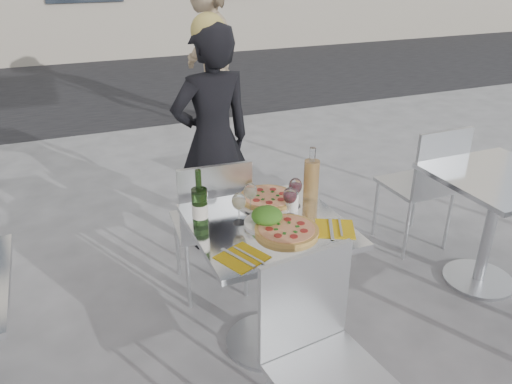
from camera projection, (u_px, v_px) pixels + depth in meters
name	position (u px, v px, depth m)	size (l,w,h in m)	color
ground	(266.00, 343.00, 2.73)	(80.00, 80.00, 0.00)	slate
street_asphalt	(107.00, 84.00, 8.14)	(24.00, 5.00, 0.00)	black
main_table	(267.00, 260.00, 2.49)	(0.72, 0.72, 0.75)	#B7BABF
side_table_right	(495.00, 207.00, 3.01)	(0.72, 0.72, 0.75)	#B7BABF
chair_far	(212.00, 218.00, 2.89)	(0.44, 0.45, 0.91)	silver
chair_near	(319.00, 348.00, 1.94)	(0.46, 0.47, 0.91)	silver
side_chair_rfar	(427.00, 179.00, 3.37)	(0.42, 0.44, 0.92)	silver
woman_diner	(213.00, 142.00, 3.36)	(0.57, 0.37, 1.56)	black
pedestrian_b	(208.00, 49.00, 5.89)	(1.18, 0.68, 1.82)	#9A8163
pizza_near	(287.00, 230.00, 2.32)	(0.30, 0.30, 0.02)	tan
pizza_far	(268.00, 199.00, 2.61)	(0.34, 0.34, 0.03)	white
salad_plate	(267.00, 217.00, 2.38)	(0.22, 0.22, 0.09)	white
wine_bottle	(200.00, 206.00, 2.32)	(0.07, 0.08, 0.29)	#27481B
carafe	(311.00, 179.00, 2.58)	(0.08, 0.08, 0.29)	tan
sugar_shaker	(292.00, 201.00, 2.50)	(0.06, 0.06, 0.11)	white
wineglass_white_a	(239.00, 202.00, 2.36)	(0.07, 0.07, 0.16)	white
wineglass_white_b	(250.00, 192.00, 2.46)	(0.07, 0.07, 0.16)	white
wineglass_red_a	(290.00, 197.00, 2.42)	(0.07, 0.07, 0.16)	white
wineglass_red_b	(295.00, 187.00, 2.52)	(0.07, 0.07, 0.16)	white
napkin_left	(242.00, 257.00, 2.13)	(0.24, 0.24, 0.01)	gold
napkin_right	(335.00, 228.00, 2.35)	(0.24, 0.24, 0.01)	gold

